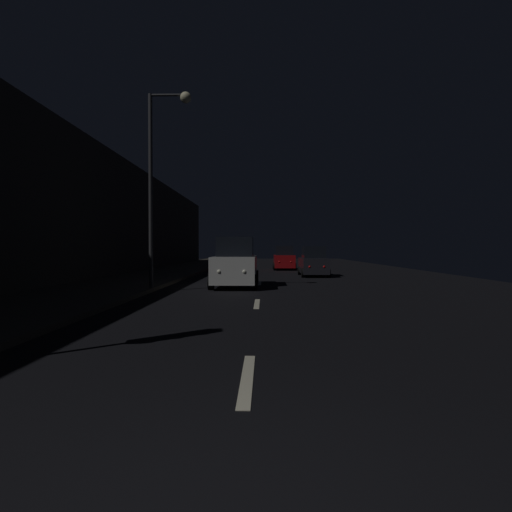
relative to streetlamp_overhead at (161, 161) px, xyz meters
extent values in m
cube|color=black|center=(3.82, 10.75, -5.15)|extent=(25.10, 84.00, 0.02)
cube|color=#38332B|center=(-2.53, 10.75, -5.06)|extent=(4.40, 84.00, 0.15)
cube|color=#2D2B28|center=(-5.13, 7.25, -1.44)|extent=(0.80, 63.00, 7.40)
cube|color=beige|center=(3.82, -10.75, -5.13)|extent=(0.16, 2.20, 0.01)
cube|color=beige|center=(3.82, -3.48, -5.13)|extent=(0.16, 2.20, 0.01)
cube|color=beige|center=(3.82, 3.97, -5.13)|extent=(0.16, 2.20, 0.01)
cylinder|color=#2D2D30|center=(-0.43, 0.00, -1.25)|extent=(0.16, 0.16, 7.78)
cylinder|color=#2D2D30|center=(0.27, 0.00, 2.59)|extent=(1.40, 0.10, 0.10)
sphere|color=beige|center=(0.97, 0.00, 2.49)|extent=(0.44, 0.44, 0.44)
cube|color=silver|center=(2.75, 2.32, -4.35)|extent=(1.84, 4.30, 1.13)
cube|color=black|center=(2.75, 2.47, -3.35)|extent=(1.57, 2.15, 0.86)
cylinder|color=black|center=(3.65, 0.81, -4.81)|extent=(0.23, 0.65, 0.65)
cylinder|color=black|center=(1.84, 0.81, -4.81)|extent=(0.23, 0.65, 0.65)
cylinder|color=black|center=(3.65, 3.82, -4.81)|extent=(0.23, 0.65, 0.65)
cylinder|color=black|center=(1.84, 3.82, -4.81)|extent=(0.23, 0.65, 0.65)
sphere|color=white|center=(3.25, 0.21, -4.35)|extent=(0.18, 0.18, 0.18)
sphere|color=white|center=(2.24, 0.21, -4.35)|extent=(0.18, 0.18, 0.18)
sphere|color=red|center=(3.25, 4.42, -4.35)|extent=(0.18, 0.18, 0.18)
sphere|color=red|center=(2.24, 4.42, -4.35)|extent=(0.18, 0.18, 0.18)
cube|color=black|center=(7.07, 9.29, -4.48)|extent=(1.53, 3.57, 0.94)
cube|color=black|center=(7.07, 9.17, -3.65)|extent=(1.30, 1.79, 0.71)
cylinder|color=black|center=(6.32, 10.54, -4.87)|extent=(0.19, 0.54, 0.54)
cylinder|color=black|center=(7.82, 10.54, -4.87)|extent=(0.19, 0.54, 0.54)
cylinder|color=black|center=(6.32, 8.04, -4.87)|extent=(0.19, 0.54, 0.54)
cylinder|color=black|center=(7.82, 8.04, -4.87)|extent=(0.19, 0.54, 0.54)
sphere|color=slate|center=(6.65, 11.04, -4.48)|extent=(0.15, 0.15, 0.15)
sphere|color=slate|center=(7.49, 11.04, -4.48)|extent=(0.15, 0.15, 0.15)
sphere|color=red|center=(6.65, 7.54, -4.48)|extent=(0.15, 0.15, 0.15)
sphere|color=red|center=(7.49, 7.54, -4.48)|extent=(0.15, 0.15, 0.15)
cube|color=maroon|center=(5.64, 17.06, -4.45)|extent=(1.60, 3.73, 0.98)
cube|color=black|center=(5.64, 16.93, -3.59)|extent=(1.36, 1.87, 0.75)
cylinder|color=black|center=(4.86, 18.37, -4.85)|extent=(0.20, 0.57, 0.57)
cylinder|color=black|center=(6.43, 18.37, -4.85)|extent=(0.20, 0.57, 0.57)
cylinder|color=black|center=(4.86, 15.75, -4.85)|extent=(0.20, 0.57, 0.57)
cylinder|color=black|center=(6.43, 15.75, -4.85)|extent=(0.20, 0.57, 0.57)
sphere|color=slate|center=(5.20, 18.89, -4.45)|extent=(0.16, 0.16, 0.16)
sphere|color=slate|center=(6.08, 18.89, -4.45)|extent=(0.16, 0.16, 0.16)
sphere|color=red|center=(5.20, 15.23, -4.45)|extent=(0.16, 0.16, 0.16)
sphere|color=red|center=(6.08, 15.23, -4.45)|extent=(0.16, 0.16, 0.16)
camera|label=1|loc=(4.04, -16.15, -3.42)|focal=28.87mm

